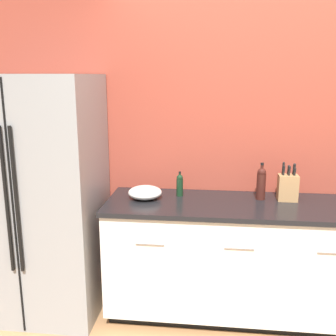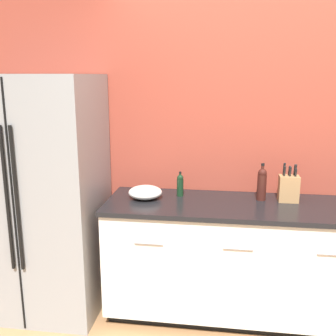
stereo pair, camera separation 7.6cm
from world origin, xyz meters
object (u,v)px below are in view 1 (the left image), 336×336
refrigerator (37,197)px  knife_block (288,187)px  mixing_bowl (145,192)px  wine_bottle (261,183)px  oil_bottle (180,185)px

refrigerator → knife_block: refrigerator is taller
knife_block → mixing_bowl: (-1.07, -0.08, -0.06)m
wine_bottle → oil_bottle: (-0.62, 0.02, -0.04)m
refrigerator → mixing_bowl: 0.83m
oil_bottle → mixing_bowl: 0.28m
refrigerator → wine_bottle: refrigerator is taller
wine_bottle → oil_bottle: wine_bottle is taller
refrigerator → wine_bottle: (1.70, 0.16, 0.12)m
wine_bottle → mixing_bowl: size_ratio=1.10×
knife_block → wine_bottle: (-0.20, 0.01, 0.02)m
knife_block → oil_bottle: bearing=178.3°
refrigerator → oil_bottle: bearing=9.4°
wine_bottle → refrigerator: bearing=-174.5°
refrigerator → mixing_bowl: bearing=5.5°
knife_block → mixing_bowl: bearing=-175.9°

